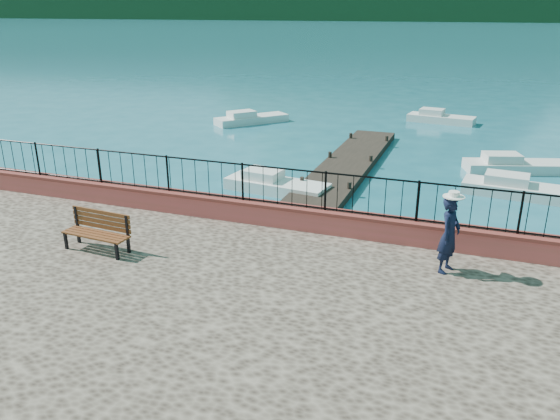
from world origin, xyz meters
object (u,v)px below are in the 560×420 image
Objects in this scene: person at (449,235)px; boat_2 at (516,162)px; boat_1 at (525,186)px; boat_4 at (441,116)px; boat_0 at (277,181)px; park_bench at (98,239)px; boat_3 at (252,116)px.

person reaches higher than boat_2.
boat_1 is 1.11× the size of boat_4.
boat_0 is 10.32m from boat_2.
boat_0 is (-6.46, 7.12, -1.63)m from person.
boat_1 is at bearing 6.71° from person.
person reaches higher than park_bench.
boat_1 is 13.63m from boat_4.
boat_2 and boat_3 have the same top height.
boat_0 is 12.96m from boat_3.
boat_4 is at bearing 23.88° from person.
boat_2 is at bearing -71.35° from boat_3.
boat_3 is 1.14× the size of boat_4.
boat_1 is 0.98× the size of boat_3.
boat_0 is 0.91× the size of boat_1.
park_bench is 0.39× the size of boat_1.
person reaches higher than boat_0.
boat_3 is at bearing 153.87° from boat_1.
park_bench is 1.00× the size of person.
boat_3 is (-12.33, 18.67, -1.63)m from person.
person is (7.60, 1.65, 0.55)m from park_bench.
boat_0 is at bearing -112.89° from boat_3.
boat_4 is at bearing 112.57° from boat_1.
boat_1 is at bearing -104.66° from boat_2.
boat_4 is (5.83, 24.35, -1.08)m from park_bench.
person is at bearing -106.37° from boat_3.
person is 13.27m from boat_2.
person reaches higher than boat_3.
boat_1 and boat_3 have the same top height.
boat_2 is at bearing 42.29° from boat_0.
person is 10.03m from boat_1.
boat_4 is (10.56, 4.03, 0.00)m from boat_3.
boat_0 is at bearing 61.66° from person.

